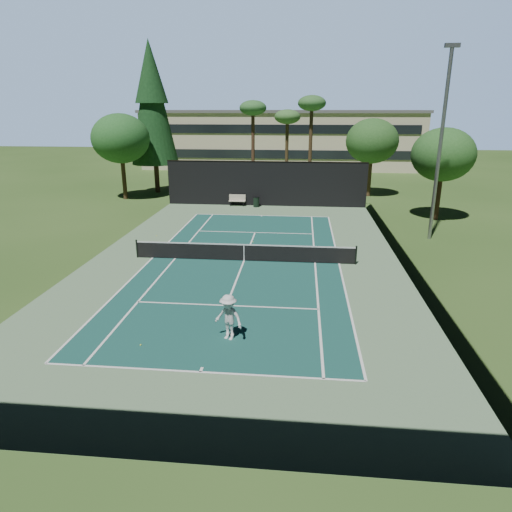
{
  "coord_description": "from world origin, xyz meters",
  "views": [
    {
      "loc": [
        3.19,
        -25.02,
        8.45
      ],
      "look_at": [
        1.0,
        -3.0,
        1.3
      ],
      "focal_mm": 32.0,
      "sensor_mm": 36.0,
      "label": 1
    }
  ],
  "objects": [
    {
      "name": "campus_building",
      "position": [
        0.0,
        45.98,
        4.21
      ],
      "size": [
        40.5,
        12.5,
        8.3
      ],
      "color": "beige",
      "rests_on": "ground"
    },
    {
      "name": "court_lines",
      "position": [
        0.0,
        0.0,
        0.02
      ],
      "size": [
        11.07,
        23.87,
        0.01
      ],
      "color": "white",
      "rests_on": "ground"
    },
    {
      "name": "decid_tree_b",
      "position": [
        14.0,
        12.0,
        5.08
      ],
      "size": [
        4.8,
        4.8,
        7.14
      ],
      "color": "#482F1F",
      "rests_on": "ground"
    },
    {
      "name": "tennis_ball_b",
      "position": [
        -0.45,
        2.35,
        0.03
      ],
      "size": [
        0.06,
        0.06,
        0.06
      ],
      "primitive_type": "sphere",
      "color": "#DCF537",
      "rests_on": "ground"
    },
    {
      "name": "apron_slab",
      "position": [
        0.0,
        0.0,
        0.01
      ],
      "size": [
        18.0,
        32.0,
        0.01
      ],
      "primitive_type": "cube",
      "color": "#60835C",
      "rests_on": "ground"
    },
    {
      "name": "trash_bin",
      "position": [
        -0.8,
        15.36,
        0.48
      ],
      "size": [
        0.56,
        0.56,
        0.95
      ],
      "color": "black",
      "rests_on": "ground"
    },
    {
      "name": "palm_c",
      "position": [
        4.0,
        23.0,
        8.6
      ],
      "size": [
        2.8,
        2.8,
        9.77
      ],
      "color": "#43301D",
      "rests_on": "ground"
    },
    {
      "name": "decid_tree_c",
      "position": [
        -14.0,
        18.0,
        5.76
      ],
      "size": [
        5.44,
        5.44,
        8.09
      ],
      "color": "#48331F",
      "rests_on": "ground"
    },
    {
      "name": "palm_a",
      "position": [
        -2.0,
        24.0,
        8.19
      ],
      "size": [
        2.8,
        2.8,
        9.32
      ],
      "color": "#482E1E",
      "rests_on": "ground"
    },
    {
      "name": "tennis_ball_c",
      "position": [
        0.11,
        3.91,
        0.03
      ],
      "size": [
        0.07,
        0.07,
        0.07
      ],
      "primitive_type": "sphere",
      "color": "#CDEC35",
      "rests_on": "ground"
    },
    {
      "name": "tennis_ball_d",
      "position": [
        -6.75,
        4.79,
        0.03
      ],
      "size": [
        0.06,
        0.06,
        0.06
      ],
      "primitive_type": "sphere",
      "color": "gold",
      "rests_on": "ground"
    },
    {
      "name": "pine_tree",
      "position": [
        -12.0,
        22.0,
        9.55
      ],
      "size": [
        4.8,
        4.8,
        15.0
      ],
      "color": "#402C1B",
      "rests_on": "ground"
    },
    {
      "name": "fence",
      "position": [
        0.0,
        0.06,
        2.01
      ],
      "size": [
        18.04,
        32.05,
        4.03
      ],
      "color": "black",
      "rests_on": "ground"
    },
    {
      "name": "court_surface",
      "position": [
        0.0,
        0.0,
        0.01
      ],
      "size": [
        10.97,
        23.77,
        0.01
      ],
      "primitive_type": "cube",
      "color": "#174A42",
      "rests_on": "ground"
    },
    {
      "name": "light_pole",
      "position": [
        12.0,
        6.0,
        6.46
      ],
      "size": [
        0.9,
        0.25,
        12.22
      ],
      "color": "#909398",
      "rests_on": "ground"
    },
    {
      "name": "ground",
      "position": [
        0.0,
        0.0,
        0.0
      ],
      "size": [
        160.0,
        160.0,
        0.0
      ],
      "primitive_type": "plane",
      "color": "#30501E",
      "rests_on": "ground"
    },
    {
      "name": "tennis_ball_a",
      "position": [
        -2.62,
        -10.31,
        0.03
      ],
      "size": [
        0.07,
        0.07,
        0.07
      ],
      "primitive_type": "sphere",
      "color": "#E0EF36",
      "rests_on": "ground"
    },
    {
      "name": "palm_b",
      "position": [
        1.5,
        26.0,
        7.36
      ],
      "size": [
        2.8,
        2.8,
        8.42
      ],
      "color": "#45331D",
      "rests_on": "ground"
    },
    {
      "name": "park_bench",
      "position": [
        -2.59,
        15.76,
        0.55
      ],
      "size": [
        1.5,
        0.45,
        1.02
      ],
      "color": "beige",
      "rests_on": "ground"
    },
    {
      "name": "decid_tree_a",
      "position": [
        10.0,
        22.0,
        5.42
      ],
      "size": [
        5.12,
        5.12,
        7.62
      ],
      "color": "#4D3621",
      "rests_on": "ground"
    },
    {
      "name": "tennis_net",
      "position": [
        0.0,
        0.0,
        0.56
      ],
      "size": [
        12.9,
        0.1,
        1.1
      ],
      "color": "black",
      "rests_on": "ground"
    },
    {
      "name": "player",
      "position": [
        0.59,
        -9.45,
        0.91
      ],
      "size": [
        1.35,
        1.1,
        1.82
      ],
      "primitive_type": "imported",
      "rotation": [
        0.0,
        0.0,
        -0.42
      ],
      "color": "silver",
      "rests_on": "ground"
    }
  ]
}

